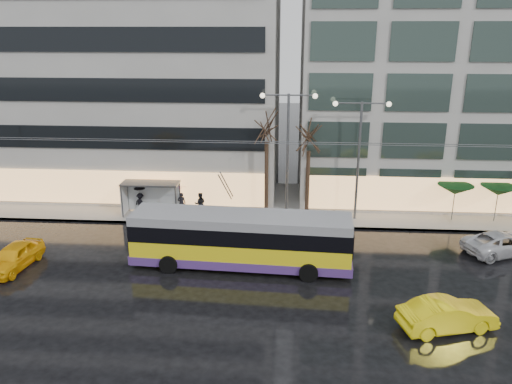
# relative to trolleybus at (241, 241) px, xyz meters

# --- Properties ---
(ground) EXTENTS (140.00, 140.00, 0.00)m
(ground) POSITION_rel_trolleybus_xyz_m (0.57, -2.82, -1.60)
(ground) COLOR black
(ground) RESTS_ON ground
(sidewalk) EXTENTS (80.00, 10.00, 0.15)m
(sidewalk) POSITION_rel_trolleybus_xyz_m (2.57, 11.18, -1.53)
(sidewalk) COLOR gray
(sidewalk) RESTS_ON ground
(kerb) EXTENTS (80.00, 0.10, 0.15)m
(kerb) POSITION_rel_trolleybus_xyz_m (2.57, 6.23, -1.53)
(kerb) COLOR slate
(kerb) RESTS_ON ground
(building_left) EXTENTS (34.00, 14.00, 22.00)m
(building_left) POSITION_rel_trolleybus_xyz_m (-15.43, 16.18, 9.55)
(building_left) COLOR #9F9D98
(building_left) RESTS_ON sidewalk
(building_right) EXTENTS (32.00, 14.00, 25.00)m
(building_right) POSITION_rel_trolleybus_xyz_m (19.57, 16.18, 11.05)
(building_right) COLOR #9F9D98
(building_right) RESTS_ON sidewalk
(trolleybus) EXTENTS (12.89, 5.30, 5.92)m
(trolleybus) POSITION_rel_trolleybus_xyz_m (0.00, 0.00, 0.00)
(trolleybus) COLOR yellow
(trolleybus) RESTS_ON ground
(catenary) EXTENTS (42.24, 5.12, 7.00)m
(catenary) POSITION_rel_trolleybus_xyz_m (1.57, 5.12, 2.65)
(catenary) COLOR #595B60
(catenary) RESTS_ON ground
(bus_shelter) EXTENTS (4.20, 1.60, 2.51)m
(bus_shelter) POSITION_rel_trolleybus_xyz_m (-7.81, 7.87, 0.36)
(bus_shelter) COLOR #595B60
(bus_shelter) RESTS_ON sidewalk
(street_lamp_near) EXTENTS (3.96, 0.36, 9.03)m
(street_lamp_near) POSITION_rel_trolleybus_xyz_m (2.57, 7.98, 4.39)
(street_lamp_near) COLOR #595B60
(street_lamp_near) RESTS_ON sidewalk
(street_lamp_far) EXTENTS (3.96, 0.36, 8.53)m
(street_lamp_far) POSITION_rel_trolleybus_xyz_m (7.57, 7.98, 4.11)
(street_lamp_far) COLOR #595B60
(street_lamp_far) RESTS_ON sidewalk
(tree_a) EXTENTS (3.20, 3.20, 8.40)m
(tree_a) POSITION_rel_trolleybus_xyz_m (1.07, 8.18, 5.48)
(tree_a) COLOR black
(tree_a) RESTS_ON sidewalk
(tree_b) EXTENTS (3.20, 3.20, 7.70)m
(tree_b) POSITION_rel_trolleybus_xyz_m (4.07, 8.38, 4.80)
(tree_b) COLOR black
(tree_b) RESTS_ON sidewalk
(parasol_a) EXTENTS (2.50, 2.50, 2.65)m
(parasol_a) POSITION_rel_trolleybus_xyz_m (14.57, 8.18, 0.85)
(parasol_a) COLOR #595B60
(parasol_a) RESTS_ON sidewalk
(parasol_b) EXTENTS (2.50, 2.50, 2.65)m
(parasol_b) POSITION_rel_trolleybus_xyz_m (17.57, 8.18, 0.85)
(parasol_b) COLOR #595B60
(parasol_b) RESTS_ON sidewalk
(taxi_a) EXTENTS (2.13, 4.42, 1.45)m
(taxi_a) POSITION_rel_trolleybus_xyz_m (-13.21, -1.17, -0.88)
(taxi_a) COLOR #FFB80D
(taxi_a) RESTS_ON ground
(taxi_b) EXTENTS (4.81, 2.73, 1.50)m
(taxi_b) POSITION_rel_trolleybus_xyz_m (10.22, -5.77, -0.85)
(taxi_b) COLOR yellow
(taxi_b) RESTS_ON ground
(sedan_silver) EXTENTS (5.51, 3.94, 1.39)m
(sedan_silver) POSITION_rel_trolleybus_xyz_m (16.08, 2.93, -0.91)
(sedan_silver) COLOR silver
(sedan_silver) RESTS_ON ground
(pedestrian_a) EXTENTS (1.07, 1.08, 2.19)m
(pedestrian_a) POSITION_rel_trolleybus_xyz_m (-5.25, 8.04, 0.00)
(pedestrian_a) COLOR black
(pedestrian_a) RESTS_ON sidewalk
(pedestrian_b) EXTENTS (0.93, 0.79, 1.70)m
(pedestrian_b) POSITION_rel_trolleybus_xyz_m (-3.85, 7.96, -0.60)
(pedestrian_b) COLOR black
(pedestrian_b) RESTS_ON sidewalk
(pedestrian_c) EXTENTS (1.13, 1.10, 2.11)m
(pedestrian_c) POSITION_rel_trolleybus_xyz_m (-8.40, 8.08, -0.33)
(pedestrian_c) COLOR black
(pedestrian_c) RESTS_ON sidewalk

